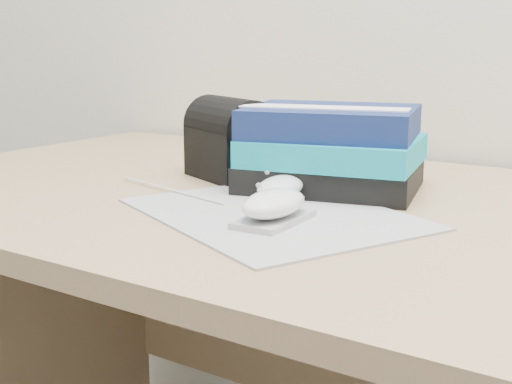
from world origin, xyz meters
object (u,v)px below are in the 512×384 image
Objects in this scene: mouse_front at (274,206)px; mouse_rear at (280,189)px; desk at (378,351)px; pouch at (230,139)px; book_stack at (332,149)px.

mouse_rear is at bearing 117.70° from mouse_front.
mouse_rear is 0.11m from mouse_front.
mouse_front is (0.05, -0.10, 0.00)m from mouse_rear.
desk is 0.30m from mouse_rear.
mouse_front is at bearing -43.78° from pouch.
mouse_front is 0.31m from pouch.
mouse_rear is at bearing -131.56° from desk.
book_stack is (-0.09, 0.01, 0.30)m from desk.
mouse_rear is at bearing -34.15° from pouch.
book_stack reaches higher than desk.
pouch is (-0.22, 0.21, 0.04)m from mouse_front.
mouse_rear is 0.37× the size of book_stack.
book_stack is (0.01, 0.13, 0.04)m from mouse_rear.
pouch is (-0.27, -0.00, 0.30)m from desk.
book_stack is at bearing 172.81° from desk.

